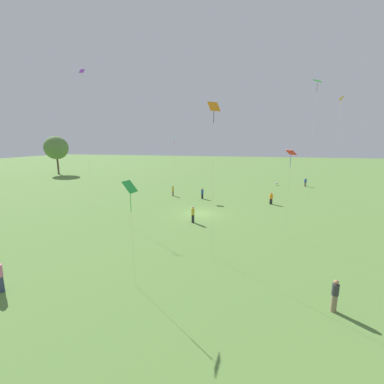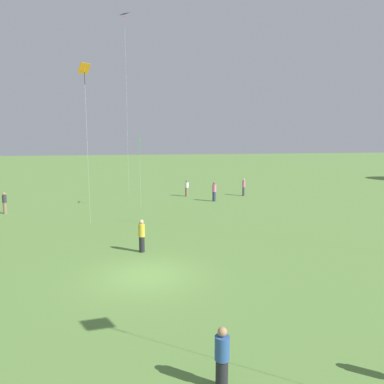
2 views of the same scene
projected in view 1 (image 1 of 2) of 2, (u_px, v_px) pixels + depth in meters
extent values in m
plane|color=#5B843D|center=(200.00, 213.00, 31.38)|extent=(240.00, 240.00, 0.00)
cylinder|color=brown|center=(58.00, 165.00, 68.25)|extent=(0.45, 0.45, 4.73)
sphere|color=#5B7F42|center=(56.00, 148.00, 67.34)|extent=(6.02, 6.02, 6.02)
cylinder|color=#232328|center=(193.00, 219.00, 27.81)|extent=(0.31, 0.31, 0.87)
cylinder|color=gold|center=(193.00, 212.00, 27.66)|extent=(0.37, 0.37, 0.71)
sphere|color=beige|center=(193.00, 207.00, 27.57)|extent=(0.24, 0.24, 0.24)
cylinder|color=#847056|center=(305.00, 185.00, 50.04)|extent=(0.43, 0.43, 0.75)
cylinder|color=#2D5193|center=(305.00, 181.00, 49.91)|extent=(0.50, 0.50, 0.68)
sphere|color=beige|center=(306.00, 179.00, 49.82)|extent=(0.24, 0.24, 0.24)
cylinder|color=#232328|center=(271.00, 201.00, 35.96)|extent=(0.54, 0.54, 0.79)
cylinder|color=orange|center=(271.00, 196.00, 35.82)|extent=(0.63, 0.63, 0.63)
sphere|color=#A87A56|center=(271.00, 193.00, 35.74)|extent=(0.24, 0.24, 0.24)
cylinder|color=#333D5B|center=(1.00, 284.00, 15.05)|extent=(0.46, 0.46, 0.93)
cylinder|color=#847056|center=(173.00, 193.00, 41.34)|extent=(0.40, 0.40, 0.81)
cylinder|color=gold|center=(173.00, 189.00, 41.20)|extent=(0.47, 0.47, 0.63)
sphere|color=#A87A56|center=(173.00, 186.00, 41.12)|extent=(0.24, 0.24, 0.24)
cylinder|color=#232328|center=(202.00, 196.00, 39.35)|extent=(0.43, 0.43, 0.78)
cylinder|color=#2D5193|center=(202.00, 192.00, 39.21)|extent=(0.51, 0.51, 0.62)
sphere|color=#A87A56|center=(202.00, 189.00, 39.13)|extent=(0.24, 0.24, 0.24)
cylinder|color=#847056|center=(334.00, 303.00, 13.28)|extent=(0.40, 0.40, 0.94)
cylinder|color=#333338|center=(335.00, 290.00, 13.13)|extent=(0.47, 0.47, 0.60)
sphere|color=#A87A56|center=(336.00, 282.00, 13.05)|extent=(0.24, 0.24, 0.24)
cube|color=green|center=(318.00, 81.00, 34.83)|extent=(1.36, 1.33, 0.39)
cylinder|color=black|center=(317.00, 87.00, 34.99)|extent=(0.04, 0.04, 1.03)
cylinder|color=silver|center=(312.00, 144.00, 36.46)|extent=(0.01, 0.01, 16.72)
cube|color=orange|center=(214.00, 106.00, 17.48)|extent=(0.90, 0.93, 0.66)
cylinder|color=black|center=(214.00, 117.00, 17.62)|extent=(0.04, 0.04, 0.86)
cylinder|color=silver|center=(213.00, 186.00, 18.56)|extent=(0.01, 0.01, 11.03)
cube|color=green|center=(174.00, 139.00, 41.47)|extent=(1.04, 1.02, 0.29)
cylinder|color=red|center=(174.00, 143.00, 41.60)|extent=(0.04, 0.04, 0.80)
cylinder|color=silver|center=(174.00, 167.00, 42.36)|extent=(0.01, 0.01, 9.10)
cube|color=orange|center=(341.00, 98.00, 35.94)|extent=(0.85, 0.76, 0.55)
cylinder|color=yellow|center=(341.00, 103.00, 36.06)|extent=(0.04, 0.04, 0.85)
cylinder|color=silver|center=(336.00, 151.00, 37.36)|extent=(0.01, 0.01, 14.59)
cube|color=green|center=(130.00, 187.00, 14.61)|extent=(0.88, 0.62, 0.67)
cylinder|color=green|center=(131.00, 201.00, 14.78)|extent=(0.04, 0.04, 1.21)
cylinder|color=silver|center=(132.00, 238.00, 15.21)|extent=(0.01, 0.01, 6.15)
cube|color=red|center=(291.00, 152.00, 22.19)|extent=(0.98, 0.98, 0.43)
cylinder|color=blue|center=(290.00, 161.00, 22.35)|extent=(0.04, 0.04, 1.11)
cylinder|color=silver|center=(288.00, 196.00, 22.95)|extent=(0.01, 0.01, 7.74)
cube|color=purple|center=(82.00, 71.00, 32.48)|extent=(0.46, 0.66, 0.51)
cylinder|color=yellow|center=(82.00, 75.00, 32.58)|extent=(0.04, 0.04, 0.57)
cylinder|color=silver|center=(87.00, 141.00, 34.18)|extent=(0.01, 0.01, 17.43)
cylinder|color=silver|center=(276.00, 183.00, 51.33)|extent=(0.52, 0.63, 0.26)
sphere|color=silver|center=(278.00, 183.00, 51.43)|extent=(0.23, 0.23, 0.23)
cylinder|color=silver|center=(276.00, 185.00, 51.38)|extent=(0.12, 0.12, 0.26)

